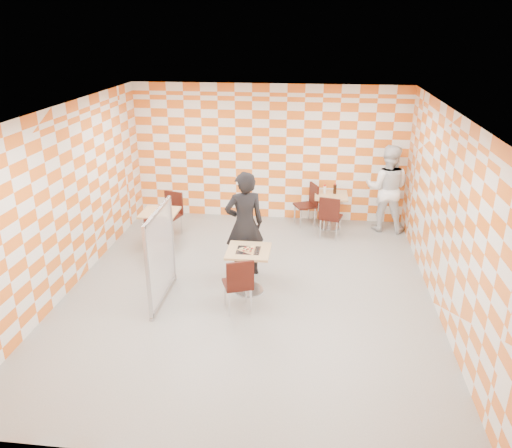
{
  "coord_description": "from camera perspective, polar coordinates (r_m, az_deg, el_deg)",
  "views": [
    {
      "loc": [
        0.98,
        -7.24,
        4.19
      ],
      "look_at": [
        0.1,
        0.2,
        1.15
      ],
      "focal_mm": 35.0,
      "sensor_mm": 36.0,
      "label": 1
    }
  ],
  "objects": [
    {
      "name": "room_shell",
      "position": [
        8.3,
        -0.41,
        3.16
      ],
      "size": [
        7.0,
        7.0,
        7.0
      ],
      "color": "gray",
      "rests_on": "ground"
    },
    {
      "name": "main_table",
      "position": [
        8.23,
        -0.86,
        -4.51
      ],
      "size": [
        0.7,
        0.7,
        0.75
      ],
      "color": "tan",
      "rests_on": "ground"
    },
    {
      "name": "second_table",
      "position": [
        10.94,
        8.51,
        2.17
      ],
      "size": [
        0.7,
        0.7,
        0.75
      ],
      "color": "tan",
      "rests_on": "ground"
    },
    {
      "name": "empty_table",
      "position": [
        10.02,
        -10.88,
        0.11
      ],
      "size": [
        0.7,
        0.7,
        0.75
      ],
      "color": "tan",
      "rests_on": "ground"
    },
    {
      "name": "chair_main_front",
      "position": [
        7.61,
        -1.98,
        -6.58
      ],
      "size": [
        0.55,
        0.55,
        0.92
      ],
      "color": "#36110A",
      "rests_on": "ground"
    },
    {
      "name": "chair_second_front",
      "position": [
        10.3,
        8.46,
        1.11
      ],
      "size": [
        0.51,
        0.52,
        0.92
      ],
      "color": "#36110A",
      "rests_on": "ground"
    },
    {
      "name": "chair_second_side",
      "position": [
        11.01,
        6.1,
        2.62
      ],
      "size": [
        0.57,
        0.56,
        0.92
      ],
      "color": "#36110A",
      "rests_on": "ground"
    },
    {
      "name": "chair_empty_near",
      "position": [
        9.38,
        -11.33,
        -1.25
      ],
      "size": [
        0.55,
        0.56,
        0.92
      ],
      "color": "#36110A",
      "rests_on": "ground"
    },
    {
      "name": "chair_empty_far",
      "position": [
        10.56,
        -9.62,
        1.55
      ],
      "size": [
        0.52,
        0.53,
        0.92
      ],
      "color": "#36110A",
      "rests_on": "ground"
    },
    {
      "name": "partition",
      "position": [
        8.0,
        -10.83,
        -3.49
      ],
      "size": [
        0.08,
        1.38,
        1.55
      ],
      "color": "white",
      "rests_on": "ground"
    },
    {
      "name": "man_dark",
      "position": [
        8.62,
        -1.32,
        -0.03
      ],
      "size": [
        0.81,
        0.67,
        1.89
      ],
      "primitive_type": "imported",
      "rotation": [
        0.0,
        0.0,
        3.52
      ],
      "color": "black",
      "rests_on": "ground"
    },
    {
      "name": "man_white",
      "position": [
        10.91,
        14.73,
        3.96
      ],
      "size": [
        1.02,
        0.85,
        1.86
      ],
      "primitive_type": "imported",
      "rotation": [
        0.0,
        0.0,
        2.97
      ],
      "color": "white",
      "rests_on": "ground"
    },
    {
      "name": "pizza_on_foil",
      "position": [
        8.1,
        -0.88,
        -2.92
      ],
      "size": [
        0.4,
        0.4,
        0.04
      ],
      "color": "silver",
      "rests_on": "main_table"
    },
    {
      "name": "sport_bottle",
      "position": [
        10.88,
        7.85,
        3.93
      ],
      "size": [
        0.06,
        0.06,
        0.2
      ],
      "color": "white",
      "rests_on": "second_table"
    },
    {
      "name": "soda_bottle",
      "position": [
        10.9,
        9.01,
        3.97
      ],
      "size": [
        0.07,
        0.07,
        0.23
      ],
      "color": "black",
      "rests_on": "second_table"
    }
  ]
}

